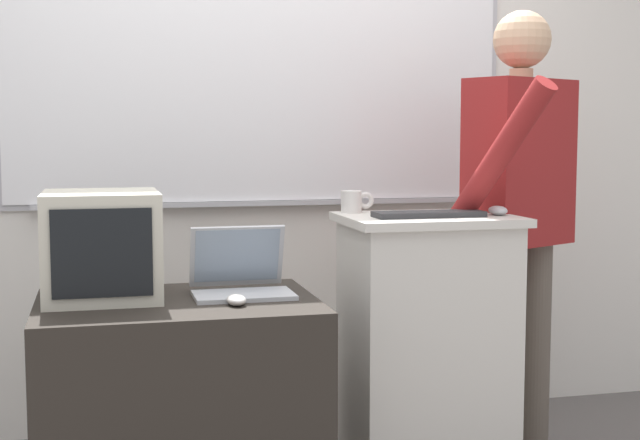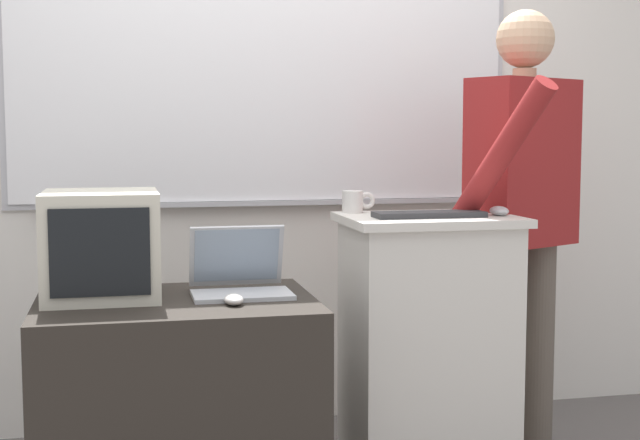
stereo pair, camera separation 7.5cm
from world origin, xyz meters
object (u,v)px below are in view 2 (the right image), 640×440
crt_monitor (101,244)px  lectern_podium (427,350)px  computer_mouse_by_laptop (234,299)px  computer_mouse_by_keyboard (499,211)px  wireless_keyboard (429,214)px  person_presenter (522,201)px  coffee_mug (354,202)px  side_desk (178,412)px  laptop (239,274)px

crt_monitor → lectern_podium: bearing=1.9°
computer_mouse_by_laptop → computer_mouse_by_keyboard: (0.98, 0.21, 0.24)m
crt_monitor → wireless_keyboard: bearing=-1.0°
person_presenter → computer_mouse_by_laptop: (-1.17, -0.43, -0.26)m
person_presenter → coffee_mug: bearing=153.2°
wireless_keyboard → coffee_mug: (-0.21, 0.23, 0.03)m
computer_mouse_by_keyboard → crt_monitor: crt_monitor is taller
side_desk → coffee_mug: (0.68, 0.31, 0.66)m
crt_monitor → person_presenter: bearing=7.1°
person_presenter → coffee_mug: size_ratio=14.04×
wireless_keyboard → crt_monitor: (-1.12, 0.02, -0.08)m
wireless_keyboard → computer_mouse_by_keyboard: size_ratio=3.91×
laptop → computer_mouse_by_keyboard: size_ratio=3.25×
wireless_keyboard → computer_mouse_by_laptop: wireless_keyboard is taller
person_presenter → lectern_podium: bearing=173.9°
computer_mouse_by_laptop → coffee_mug: size_ratio=0.80×
side_desk → computer_mouse_by_laptop: (0.17, -0.13, 0.39)m
lectern_podium → side_desk: (-0.91, -0.14, -0.12)m
lectern_podium → crt_monitor: (-1.14, -0.04, 0.42)m
crt_monitor → coffee_mug: bearing=12.8°
person_presenter → computer_mouse_by_laptop: person_presenter is taller
side_desk → wireless_keyboard: wireless_keyboard is taller
lectern_podium → computer_mouse_by_laptop: 0.83m
lectern_podium → laptop: (-0.69, -0.07, 0.31)m
lectern_podium → side_desk: bearing=-171.2°
person_presenter → computer_mouse_by_keyboard: bearing=-157.9°
lectern_podium → computer_mouse_by_laptop: (-0.74, -0.27, 0.27)m
person_presenter → crt_monitor: 1.59m
side_desk → wireless_keyboard: (0.89, 0.08, 0.63)m
person_presenter → computer_mouse_by_laptop: bearing=173.9°
lectern_podium → person_presenter: person_presenter is taller
lectern_podium → laptop: size_ratio=3.04×
wireless_keyboard → person_presenter: bearing=25.5°
side_desk → computer_mouse_by_keyboard: computer_mouse_by_keyboard is taller
laptop → person_presenter: bearing=11.5°
coffee_mug → crt_monitor: bearing=-167.2°
lectern_podium → crt_monitor: size_ratio=2.37×
lectern_podium → computer_mouse_by_laptop: size_ratio=9.89×
computer_mouse_by_keyboard → wireless_keyboard: bearing=-179.2°
lectern_podium → crt_monitor: bearing=-178.1°
side_desk → laptop: (0.21, 0.07, 0.44)m
computer_mouse_by_laptop → coffee_mug: 0.72m
coffee_mug → wireless_keyboard: bearing=-46.9°
lectern_podium → laptop: 0.76m
wireless_keyboard → computer_mouse_by_keyboard: bearing=0.8°
person_presenter → laptop: 1.17m
laptop → crt_monitor: crt_monitor is taller
person_presenter → coffee_mug: person_presenter is taller
wireless_keyboard → coffee_mug: bearing=133.1°
lectern_podium → person_presenter: (0.44, 0.16, 0.53)m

